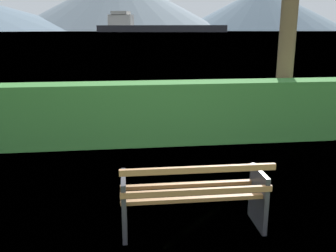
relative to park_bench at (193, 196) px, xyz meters
The scene contains 6 objects.
ground_plane 0.43m from the park_bench, 89.36° to the left, with size 1400.00×1400.00×0.00m, color olive.
water_surface 308.99m from the park_bench, 90.00° to the left, with size 620.00×620.00×0.00m, color #6B8EA3.
park_bench is the anchor object (origin of this frame).
hedge_row 3.42m from the park_bench, 89.99° to the left, with size 11.87×0.65×1.22m, color #387A33.
cargo_ship_large 316.05m from the park_bench, 85.32° to the left, with size 107.22×44.77×16.84m.
distant_hills 577.92m from the park_bench, 94.27° to the left, with size 794.02×417.70×84.05m.
Camera 1 is at (-0.76, -3.77, 2.21)m, focal length 39.64 mm.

